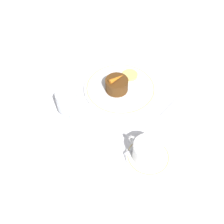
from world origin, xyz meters
TOP-DOWN VIEW (x-y plane):
  - ground_plane at (0.00, 0.00)m, footprint 3.00×3.00m
  - dinner_plate at (0.02, -0.02)m, footprint 0.26×0.26m
  - saucer at (-0.22, 0.13)m, footprint 0.13×0.13m
  - coffee_cup at (-0.21, 0.14)m, footprint 0.11×0.08m
  - spoon at (-0.18, 0.13)m, footprint 0.04×0.12m
  - wine_glass at (0.06, 0.18)m, footprint 0.07×0.07m
  - fork at (-0.16, -0.01)m, footprint 0.02×0.20m
  - dessert_cake at (0.03, -0.01)m, footprint 0.08×0.08m
  - carrot_garnish at (0.03, -0.01)m, footprint 0.03×0.06m
  - pineapple_slice at (0.03, -0.09)m, footprint 0.06×0.06m

SIDE VIEW (x-z plane):
  - ground_plane at x=0.00m, z-range 0.00..0.00m
  - fork at x=-0.16m, z-range 0.00..0.00m
  - saucer at x=-0.22m, z-range 0.00..0.01m
  - dinner_plate at x=0.02m, z-range 0.00..0.02m
  - spoon at x=-0.18m, z-range 0.01..0.01m
  - pineapple_slice at x=0.03m, z-range 0.01..0.02m
  - dessert_cake at x=0.03m, z-range 0.01..0.06m
  - coffee_cup at x=-0.21m, z-range 0.01..0.07m
  - carrot_garnish at x=0.03m, z-range 0.06..0.08m
  - wine_glass at x=0.06m, z-range 0.02..0.14m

